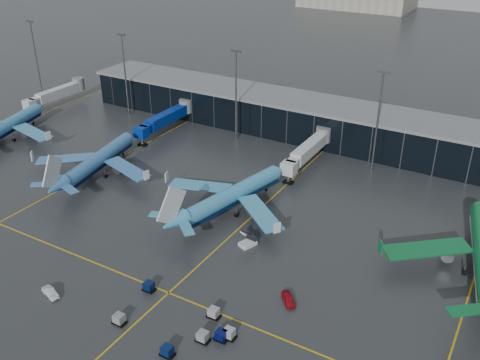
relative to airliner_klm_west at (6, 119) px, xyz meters
The scene contains 12 objects.
ground 73.60m from the airliner_klm_west, 13.65° to the right, with size 600.00×600.00×0.00m, color #282B2D.
terminal_pier 84.14m from the airliner_klm_west, 32.08° to the left, with size 142.00×17.00×10.70m.
jet_bridges 44.48m from the airliner_klm_west, 35.28° to the left, with size 94.00×27.50×7.20m.
flood_masts 83.37m from the airliner_klm_west, 23.20° to the left, with size 203.00×0.50×25.50m.
taxi_lines 81.78m from the airliner_klm_west, ahead, with size 220.00×120.00×0.02m.
airliner_klm_west is the anchor object (origin of this frame).
airliner_arkefly 38.43m from the airliner_klm_west, ahead, with size 33.36×37.99×11.68m, color #3978BD, non-canonical shape.
airliner_klm_near 76.31m from the airliner_klm_west, ahead, with size 33.84×38.54×11.84m, color #3E99CB, non-canonical shape.
baggage_carts 96.74m from the airliner_klm_west, 23.11° to the right, with size 20.19×12.00×1.70m.
mobile_airstair 87.04m from the airliner_klm_west, ahead, with size 3.18×3.77×3.45m.
service_van_red 103.24m from the airliner_klm_west, 13.50° to the right, with size 1.67×4.16×1.42m, color #A10C17.
service_van_white 77.56m from the airliner_klm_west, 33.88° to the right, with size 1.41×4.05×1.33m, color silver.
Camera 1 is at (57.62, -71.89, 59.79)m, focal length 40.00 mm.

